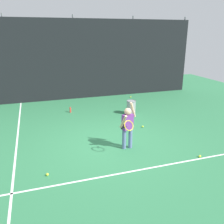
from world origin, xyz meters
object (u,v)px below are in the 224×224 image
object	(u,v)px
ball_hopper	(131,107)
tennis_ball_5	(131,97)
tennis_ball_3	(47,174)
tennis_ball_7	(143,126)
water_bottle	(70,110)
tennis_ball_6	(200,156)
tennis_player	(128,125)

from	to	relation	value
ball_hopper	tennis_ball_5	distance (m)	2.62
tennis_ball_3	tennis_ball_7	bearing A→B (deg)	31.11
water_bottle	tennis_ball_3	size ratio (longest dim) A/B	3.33
ball_hopper	tennis_ball_5	size ratio (longest dim) A/B	8.52
tennis_ball_5	tennis_ball_7	size ratio (longest dim) A/B	1.00
water_bottle	tennis_ball_7	bearing A→B (deg)	-49.10
tennis_ball_3	water_bottle	bearing A→B (deg)	74.55
tennis_ball_7	tennis_ball_6	bearing A→B (deg)	-77.58
tennis_player	tennis_ball_5	distance (m)	5.75
tennis_ball_3	tennis_ball_6	bearing A→B (deg)	-5.53
water_bottle	tennis_ball_3	distance (m)	4.70
tennis_ball_5	tennis_ball_7	bearing A→B (deg)	-106.47
tennis_ball_6	tennis_ball_7	world-z (taller)	same
ball_hopper	tennis_ball_3	size ratio (longest dim) A/B	8.52
tennis_player	ball_hopper	xyz separation A→B (m)	(1.29, 2.82, -0.44)
water_bottle	tennis_ball_7	size ratio (longest dim) A/B	3.33
ball_hopper	tennis_player	bearing A→B (deg)	-114.56
ball_hopper	tennis_ball_3	xyz separation A→B (m)	(-3.57, -3.54, -0.26)
water_bottle	tennis_ball_3	world-z (taller)	water_bottle
tennis_ball_5	water_bottle	bearing A→B (deg)	-156.56
ball_hopper	water_bottle	bearing A→B (deg)	157.09
tennis_ball_5	tennis_ball_7	world-z (taller)	same
water_bottle	tennis_player	bearing A→B (deg)	-74.83
tennis_player	tennis_ball_5	xyz separation A→B (m)	(2.27, 5.23, -0.69)
tennis_player	tennis_ball_7	world-z (taller)	tennis_player
tennis_ball_6	tennis_ball_7	size ratio (longest dim) A/B	1.00
ball_hopper	tennis_ball_7	distance (m)	1.53
ball_hopper	water_bottle	size ratio (longest dim) A/B	2.55
tennis_player	ball_hopper	size ratio (longest dim) A/B	2.40
tennis_ball_5	ball_hopper	bearing A→B (deg)	-112.10
tennis_ball_7	tennis_player	bearing A→B (deg)	-130.04
tennis_ball_6	tennis_ball_7	distance (m)	2.49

